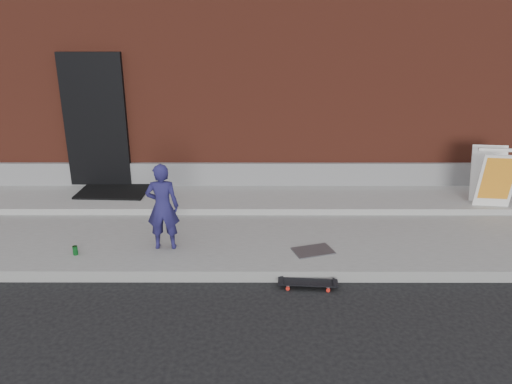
{
  "coord_description": "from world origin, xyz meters",
  "views": [
    {
      "loc": [
        0.13,
        -5.37,
        3.11
      ],
      "look_at": [
        0.12,
        0.8,
        0.89
      ],
      "focal_mm": 35.0,
      "sensor_mm": 36.0,
      "label": 1
    }
  ],
  "objects_px": {
    "soda_can": "(75,250)",
    "pizza_sign": "(493,177)",
    "skateboard": "(308,283)",
    "child": "(163,207)"
  },
  "relations": [
    {
      "from": "soda_can",
      "to": "pizza_sign",
      "type": "bearing_deg",
      "value": 14.62
    },
    {
      "from": "skateboard",
      "to": "pizza_sign",
      "type": "relative_size",
      "value": 0.77
    },
    {
      "from": "child",
      "to": "skateboard",
      "type": "distance_m",
      "value": 2.11
    },
    {
      "from": "soda_can",
      "to": "child",
      "type": "bearing_deg",
      "value": 10.86
    },
    {
      "from": "child",
      "to": "soda_can",
      "type": "xyz_separation_m",
      "value": [
        -1.13,
        -0.22,
        -0.52
      ]
    },
    {
      "from": "child",
      "to": "pizza_sign",
      "type": "relative_size",
      "value": 1.29
    },
    {
      "from": "child",
      "to": "skateboard",
      "type": "bearing_deg",
      "value": 154.77
    },
    {
      "from": "child",
      "to": "pizza_sign",
      "type": "distance_m",
      "value": 5.1
    },
    {
      "from": "skateboard",
      "to": "child",
      "type": "bearing_deg",
      "value": 156.83
    },
    {
      "from": "child",
      "to": "skateboard",
      "type": "xyz_separation_m",
      "value": [
        1.84,
        -0.79,
        -0.67
      ]
    }
  ]
}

